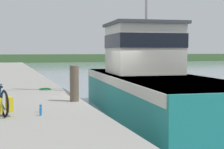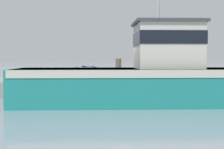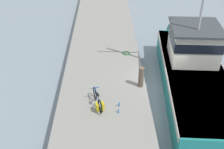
{
  "view_description": "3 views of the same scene",
  "coord_description": "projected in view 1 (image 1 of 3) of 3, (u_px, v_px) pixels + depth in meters",
  "views": [
    {
      "loc": [
        -3.53,
        -11.85,
        2.49
      ],
      "look_at": [
        -0.4,
        -1.9,
        1.77
      ],
      "focal_mm": 55.0,
      "sensor_mm": 36.0,
      "label": 1
    },
    {
      "loc": [
        16.56,
        -3.11,
        2.06
      ],
      "look_at": [
        0.39,
        -1.17,
        1.25
      ],
      "focal_mm": 55.0,
      "sensor_mm": 36.0,
      "label": 2
    },
    {
      "loc": [
        -3.2,
        -13.43,
        9.97
      ],
      "look_at": [
        -2.89,
        0.43,
        0.91
      ],
      "focal_mm": 45.0,
      "sensor_mm": 36.0,
      "label": 3
    }
  ],
  "objects": [
    {
      "name": "ground_plane",
      "position": [
        107.0,
        119.0,
        12.5
      ],
      "size": [
        320.0,
        320.0,
        0.0
      ],
      "primitive_type": "plane",
      "color": "#84939E"
    },
    {
      "name": "dock_pier",
      "position": [
        10.0,
        113.0,
        11.46
      ],
      "size": [
        4.77,
        80.0,
        0.81
      ],
      "primitive_type": "cube",
      "color": "gray",
      "rests_on": "ground_plane"
    },
    {
      "name": "far_shoreline",
      "position": [
        149.0,
        58.0,
        82.85
      ],
      "size": [
        180.0,
        5.0,
        1.75
      ],
      "primitive_type": "cube",
      "color": "#426638",
      "rests_on": "ground_plane"
    },
    {
      "name": "fishing_boat_main",
      "position": [
        149.0,
        82.0,
        13.29
      ],
      "size": [
        4.13,
        12.79,
        9.57
      ],
      "rotation": [
        0.0,
        0.0,
        -0.08
      ],
      "color": "teal",
      "rests_on": "ground_plane"
    },
    {
      "name": "boat_red_outer",
      "position": [
        134.0,
        64.0,
        44.05
      ],
      "size": [
        4.96,
        3.29,
        4.59
      ],
      "rotation": [
        0.0,
        0.0,
        1.1
      ],
      "color": "#337F47",
      "rests_on": "ground_plane"
    },
    {
      "name": "bicycle_touring",
      "position": [
        0.0,
        101.0,
        9.05
      ],
      "size": [
        0.71,
        1.75,
        0.76
      ],
      "rotation": [
        0.0,
        0.0,
        0.26
      ],
      "color": "black",
      "rests_on": "dock_pier"
    },
    {
      "name": "mooring_post",
      "position": [
        74.0,
        83.0,
        11.42
      ],
      "size": [
        0.3,
        0.3,
        1.2
      ],
      "primitive_type": "cylinder",
      "color": "brown",
      "rests_on": "dock_pier"
    },
    {
      "name": "hose_coil",
      "position": [
        45.0,
        89.0,
        14.89
      ],
      "size": [
        0.51,
        0.51,
        0.06
      ],
      "primitive_type": "torus",
      "color": "#197A2D",
      "rests_on": "dock_pier"
    },
    {
      "name": "water_bottle_by_bike",
      "position": [
        41.0,
        112.0,
        8.91
      ],
      "size": [
        0.06,
        0.06,
        0.21
      ],
      "primitive_type": "cylinder",
      "color": "blue",
      "rests_on": "dock_pier"
    },
    {
      "name": "water_bottle_on_curb",
      "position": [
        41.0,
        108.0,
        9.41
      ],
      "size": [
        0.07,
        0.07,
        0.21
      ],
      "primitive_type": "cylinder",
      "color": "blue",
      "rests_on": "dock_pier"
    }
  ]
}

